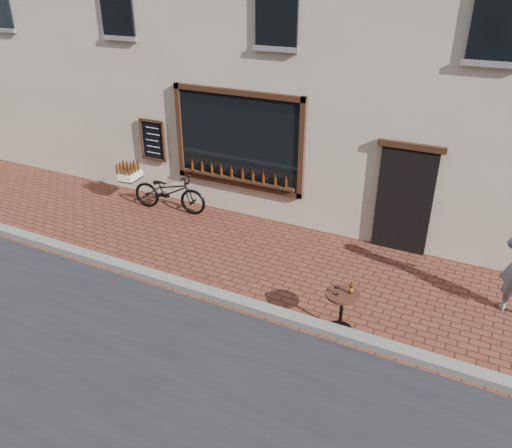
% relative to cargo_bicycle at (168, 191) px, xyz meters
% --- Properties ---
extents(ground, '(90.00, 90.00, 0.00)m').
position_rel_cargo_bicycle_xyz_m(ground, '(3.53, -2.85, -0.51)').
color(ground, '#58291C').
rests_on(ground, ground).
extents(kerb, '(90.00, 0.25, 0.12)m').
position_rel_cargo_bicycle_xyz_m(kerb, '(3.53, -2.65, -0.45)').
color(kerb, slate).
rests_on(kerb, ground).
extents(cargo_bicycle, '(2.28, 0.89, 1.07)m').
position_rel_cargo_bicycle_xyz_m(cargo_bicycle, '(0.00, 0.00, 0.00)').
color(cargo_bicycle, black).
rests_on(cargo_bicycle, ground).
extents(bistro_table, '(0.55, 0.55, 0.95)m').
position_rel_cargo_bicycle_xyz_m(bistro_table, '(5.20, -2.50, -0.00)').
color(bistro_table, black).
rests_on(bistro_table, ground).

